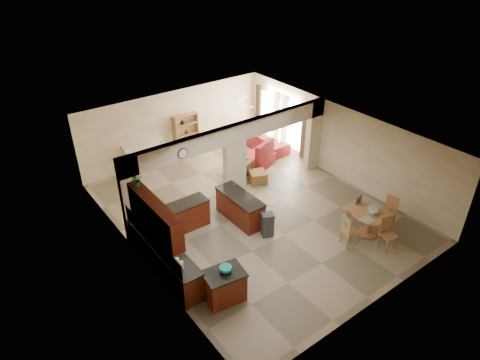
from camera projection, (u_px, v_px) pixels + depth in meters
floor at (252, 211)px, 14.33m from camera, size 10.00×10.00×0.00m
ceiling at (254, 135)px, 12.89m from camera, size 10.00×10.00×0.00m
wall_back at (176, 125)px, 17.05m from camera, size 8.00×0.00×8.00m
wall_front at (383, 260)px, 10.17m from camera, size 8.00×0.00×8.00m
wall_left at (137, 220)px, 11.56m from camera, size 0.00×10.00×10.00m
wall_right at (339, 142)px, 15.66m from camera, size 0.00×10.00×10.00m
partition_left_pier at (132, 200)px, 12.40m from camera, size 0.60×0.25×2.80m
partition_center_pier at (235, 171)px, 14.45m from camera, size 0.80×0.25×2.20m
partition_right_pier at (313, 135)px, 16.19m from camera, size 0.60×0.25×2.80m
partition_header at (234, 133)px, 13.73m from camera, size 8.00×0.25×0.60m
kitchen_counter at (169, 241)px, 12.25m from camera, size 2.52×3.29×1.48m
upper_cabinets at (155, 216)px, 10.83m from camera, size 0.35×2.40×0.90m
peninsula at (240, 208)px, 13.71m from camera, size 0.70×1.85×0.91m
wall_clock at (183, 153)px, 12.63m from camera, size 0.34×0.03×0.34m
rug at (243, 175)px, 16.39m from camera, size 1.60×1.30×0.01m
fireplace at (143, 155)px, 16.52m from camera, size 1.60×0.35×1.20m
shelving_unit at (186, 135)px, 17.36m from camera, size 1.00×0.32×1.80m
window_a at (295, 127)px, 17.33m from camera, size 0.02×0.90×1.90m
window_b at (268, 114)px, 18.50m from camera, size 0.02×0.90×1.90m
glazed_door at (281, 124)px, 17.99m from camera, size 0.02×0.70×2.10m
drape_a_left at (304, 132)px, 16.90m from camera, size 0.10×0.28×2.30m
drape_a_right at (284, 123)px, 17.72m from camera, size 0.10×0.28×2.30m
drape_b_left at (276, 119)px, 18.07m from camera, size 0.10×0.28×2.30m
drape_b_right at (258, 110)px, 18.89m from camera, size 0.10×0.28×2.30m
ceiling_fan at (235, 103)px, 15.85m from camera, size 1.00×1.00×0.10m
kitchen_island at (224, 286)px, 10.77m from camera, size 1.11×0.87×0.88m
teal_bowl at (226, 269)px, 10.55m from camera, size 0.31×0.31×0.15m
trash_can at (267, 226)px, 13.05m from camera, size 0.43×0.40×0.73m
dining_table at (370, 220)px, 13.01m from camera, size 1.16×1.16×0.79m
fruit_bowl at (373, 211)px, 12.83m from camera, size 0.28×0.28×0.15m
sofa at (263, 140)px, 18.25m from camera, size 2.52×1.00×0.73m
chaise at (258, 160)px, 16.95m from camera, size 1.39×1.26×0.46m
armchair at (239, 169)px, 16.04m from camera, size 1.04×1.05×0.75m
ottoman at (258, 177)px, 15.84m from camera, size 0.77×0.77×0.43m
plant at (137, 180)px, 11.12m from camera, size 0.33×0.30×0.34m
chair_north at (354, 207)px, 13.57m from camera, size 0.51×0.51×1.02m
chair_east at (389, 210)px, 13.43m from camera, size 0.45×0.45×1.02m
chair_south at (387, 231)px, 12.52m from camera, size 0.50×0.50×1.02m
chair_west at (348, 230)px, 12.56m from camera, size 0.51×0.51×1.02m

